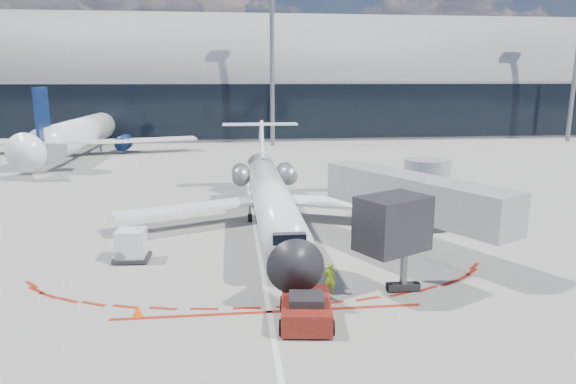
{
  "coord_description": "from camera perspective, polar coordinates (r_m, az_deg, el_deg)",
  "views": [
    {
      "loc": [
        -1.52,
        -32.81,
        10.22
      ],
      "look_at": [
        2.07,
        -0.45,
        3.07
      ],
      "focal_mm": 32.0,
      "sensor_mm": 36.0,
      "label": 1
    }
  ],
  "objects": [
    {
      "name": "ramp_worker",
      "position": [
        25.3,
        4.66,
        -9.55
      ],
      "size": [
        0.59,
        0.41,
        1.57
      ],
      "primitive_type": "imported",
      "rotation": [
        0.0,
        0.0,
        3.08
      ],
      "color": "#A7DF17",
      "rests_on": "ground"
    },
    {
      "name": "jet_bridge",
      "position": [
        32.67,
        14.09,
        -0.74
      ],
      "size": [
        10.03,
        15.2,
        4.9
      ],
      "color": "#93959B",
      "rests_on": "ground"
    },
    {
      "name": "uld_container",
      "position": [
        30.88,
        -17.01,
        -5.71
      ],
      "size": [
        2.01,
        1.73,
        1.85
      ],
      "rotation": [
        0.0,
        0.0,
        -0.03
      ],
      "color": "black",
      "rests_on": "ground"
    },
    {
      "name": "light_mast_east",
      "position": [
        98.64,
        29.35,
        12.17
      ],
      "size": [
        0.7,
        0.7,
        25.0
      ],
      "primitive_type": "cylinder",
      "color": "slate",
      "rests_on": "ground"
    },
    {
      "name": "ground",
      "position": [
        34.4,
        -3.53,
        -4.92
      ],
      "size": [
        260.0,
        260.0,
        0.0
      ],
      "primitive_type": "plane",
      "color": "slate",
      "rests_on": "ground"
    },
    {
      "name": "light_mast_centre",
      "position": [
        81.1,
        -1.77,
        14.0
      ],
      "size": [
        0.7,
        0.7,
        25.0
      ],
      "primitive_type": "cylinder",
      "color": "slate",
      "rests_on": "ground"
    },
    {
      "name": "safety_cone_right",
      "position": [
        26.8,
        0.24,
        -9.41
      ],
      "size": [
        0.38,
        0.38,
        0.53
      ],
      "primitive_type": "cone",
      "color": "#FF5D05",
      "rests_on": "ground"
    },
    {
      "name": "bg_airliner_1",
      "position": [
        77.97,
        -21.9,
        8.33
      ],
      "size": [
        36.47,
        38.61,
        11.8
      ],
      "primitive_type": null,
      "color": "white",
      "rests_on": "ground"
    },
    {
      "name": "apron_centerline",
      "position": [
        36.31,
        -3.69,
        -3.98
      ],
      "size": [
        0.25,
        40.0,
        0.01
      ],
      "primitive_type": "cube",
      "color": "silver",
      "rests_on": "ground"
    },
    {
      "name": "regional_jet",
      "position": [
        36.18,
        -1.96,
        -0.32
      ],
      "size": [
        21.92,
        27.03,
        6.77
      ],
      "color": "white",
      "rests_on": "ground"
    },
    {
      "name": "pushback_tug",
      "position": [
        22.51,
        2.02,
        -12.89
      ],
      "size": [
        2.6,
        5.39,
        1.38
      ],
      "rotation": [
        0.0,
        0.0,
        -0.12
      ],
      "color": "#55130C",
      "rests_on": "ground"
    },
    {
      "name": "terminal_building",
      "position": [
        97.81,
        -5.55,
        11.34
      ],
      "size": [
        150.0,
        24.15,
        24.0
      ],
      "color": "gray",
      "rests_on": "ground"
    },
    {
      "name": "apron_stop_bar",
      "position": [
        23.68,
        -2.09,
        -13.17
      ],
      "size": [
        14.0,
        0.25,
        0.01
      ],
      "primitive_type": "cube",
      "color": "maroon",
      "rests_on": "ground"
    },
    {
      "name": "safety_cone_left",
      "position": [
        24.1,
        -16.36,
        -12.5
      ],
      "size": [
        0.4,
        0.4,
        0.56
      ],
      "primitive_type": "cone",
      "color": "#FF5D05",
      "rests_on": "ground"
    }
  ]
}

